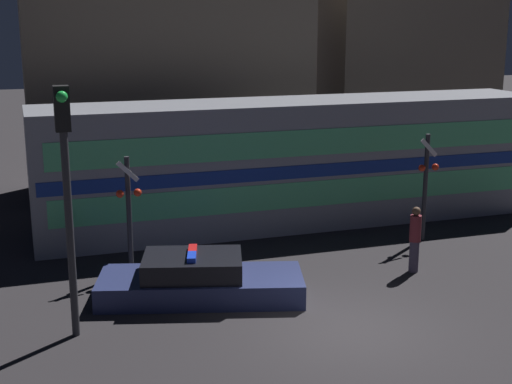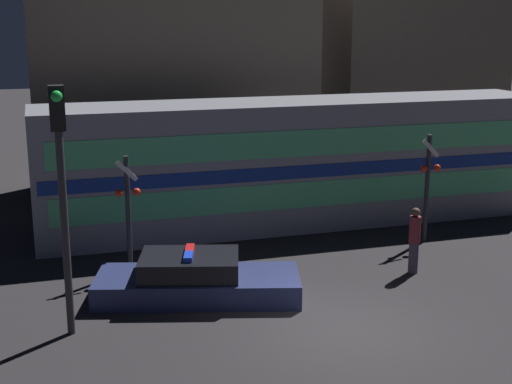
# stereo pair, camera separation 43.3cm
# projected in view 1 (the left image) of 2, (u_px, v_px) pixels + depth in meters

# --- Properties ---
(ground_plane) EXTENTS (120.00, 120.00, 0.00)m
(ground_plane) POSITION_uv_depth(u_px,v_px,m) (348.00, 329.00, 15.38)
(ground_plane) COLOR #262326
(train) EXTENTS (16.69, 2.98, 4.00)m
(train) POSITION_uv_depth(u_px,v_px,m) (297.00, 162.00, 23.15)
(train) COLOR gray
(train) RESTS_ON ground_plane
(police_car) EXTENTS (5.17, 3.09, 1.18)m
(police_car) POSITION_uv_depth(u_px,v_px,m) (199.00, 281.00, 17.00)
(police_car) COLOR navy
(police_car) RESTS_ON ground_plane
(pedestrian) EXTENTS (0.30, 0.30, 1.77)m
(pedestrian) POSITION_uv_depth(u_px,v_px,m) (415.00, 239.00, 18.68)
(pedestrian) COLOR #3F384C
(pedestrian) RESTS_ON ground_plane
(crossing_signal_near) EXTENTS (0.66, 0.30, 3.25)m
(crossing_signal_near) POSITION_uv_depth(u_px,v_px,m) (426.00, 182.00, 21.13)
(crossing_signal_near) COLOR #2D2D33
(crossing_signal_near) RESTS_ON ground_plane
(crossing_signal_far) EXTENTS (0.66, 0.30, 3.11)m
(crossing_signal_far) POSITION_uv_depth(u_px,v_px,m) (129.00, 209.00, 18.43)
(crossing_signal_far) COLOR #2D2D33
(crossing_signal_far) RESTS_ON ground_plane
(traffic_light_corner) EXTENTS (0.30, 0.46, 5.25)m
(traffic_light_corner) POSITION_uv_depth(u_px,v_px,m) (66.00, 180.00, 14.28)
(traffic_light_corner) COLOR #2D2D33
(traffic_light_corner) RESTS_ON ground_plane
(building_left) EXTENTS (10.55, 4.00, 9.00)m
(building_left) POSITION_uv_depth(u_px,v_px,m) (169.00, 74.00, 27.15)
(building_left) COLOR #726656
(building_left) RESTS_ON ground_plane
(building_center) EXTENTS (7.82, 6.69, 10.67)m
(building_center) POSITION_uv_depth(u_px,v_px,m) (391.00, 45.00, 33.36)
(building_center) COLOR #726656
(building_center) RESTS_ON ground_plane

